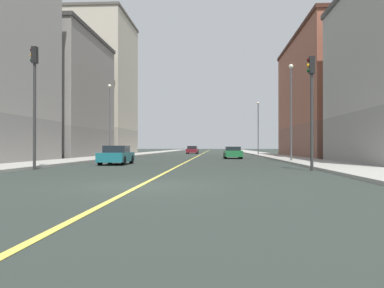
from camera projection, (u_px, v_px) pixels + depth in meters
ground_plane at (140, 186)px, 13.21m from camera, size 400.00×400.00×0.00m
sidewalk_left at (265, 154)px, 61.54m from camera, size 3.77×168.00×0.15m
sidewalk_right at (137, 154)px, 62.70m from camera, size 3.77×168.00×0.15m
lane_center_stripe at (200, 155)px, 62.12m from camera, size 0.16×154.00×0.01m
building_left_mid at (334, 97)px, 48.81m from camera, size 9.88×23.73×14.34m
building_right_midblock at (57, 96)px, 48.43m from camera, size 9.88×17.01×14.45m
building_right_distant at (100, 86)px, 66.34m from camera, size 9.88×15.07×22.04m
traffic_light_left_near at (311, 97)px, 21.49m from camera, size 0.40×0.32×6.00m
traffic_light_right_near at (34, 91)px, 22.38m from camera, size 0.40×0.32×6.72m
street_lamp_left_near at (291, 103)px, 32.94m from camera, size 0.36×0.36×7.75m
street_lamp_right_near at (110, 113)px, 41.92m from camera, size 0.36×0.36×7.51m
street_lamp_left_far at (258, 123)px, 59.06m from camera, size 0.36×0.36×7.56m
car_green at (233, 153)px, 43.09m from camera, size 1.91×4.42×1.26m
car_teal at (116, 155)px, 28.86m from camera, size 1.84×4.24×1.33m
car_maroon at (192, 150)px, 71.04m from camera, size 1.99×4.54×1.36m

